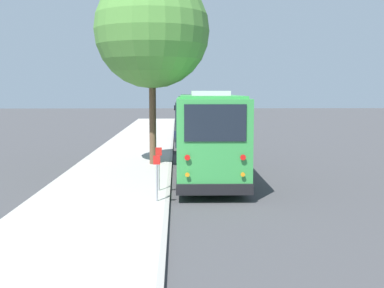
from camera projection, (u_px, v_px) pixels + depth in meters
The scene contains 10 objects.
ground_plane at pixel (218, 176), 20.52m from camera, with size 160.00×160.00×0.00m, color #3D3D3F.
sidewalk_slab at pixel (116, 174), 20.38m from camera, with size 80.00×4.40×0.15m, color #A3A099.
curb_strip at pixel (170, 174), 20.45m from camera, with size 80.00×0.14×0.15m, color gray.
shuttle_bus at pixel (208, 132), 19.55m from camera, with size 8.91×2.70×3.60m.
parked_sedan_black at pixel (192, 140), 29.59m from camera, with size 4.42×1.75×1.33m.
parked_sedan_navy at pixel (188, 132), 35.45m from camera, with size 4.35×2.03×1.30m.
parked_sedan_blue at pixel (188, 126), 41.16m from camera, with size 4.39×1.86×1.27m.
street_tree at pixel (152, 23), 22.31m from camera, with size 5.33×5.33×9.70m.
sign_post_near at pixel (157, 178), 15.06m from camera, with size 0.06×0.22×1.44m.
sign_post_far at pixel (159, 168), 16.67m from camera, with size 0.06×0.22×1.51m.
Camera 1 is at (-20.20, 1.75, 3.60)m, focal length 45.00 mm.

